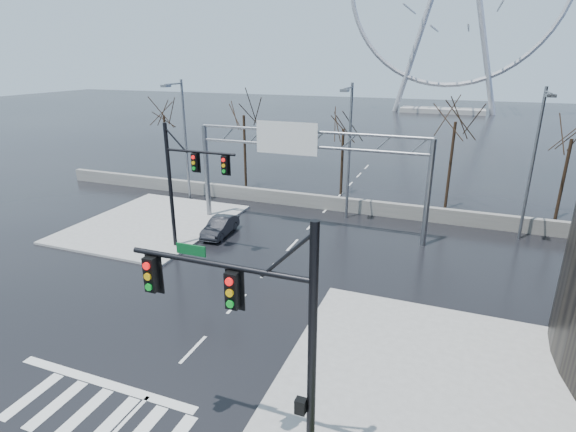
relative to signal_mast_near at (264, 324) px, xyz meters
The scene contains 16 objects.
ground 8.15m from the signal_mast_near, 141.85° to the left, with size 260.00×260.00×0.00m, color black.
sidewalk_right_ext 9.12m from the signal_mast_near, 51.18° to the left, with size 12.00×10.00×0.15m, color gray.
sidewalk_far 23.25m from the signal_mast_near, 135.18° to the left, with size 10.00×12.00×0.15m, color gray.
barrier_wall 24.96m from the signal_mast_near, 102.07° to the left, with size 52.00×0.50×1.10m, color slate.
signal_mast_near is the anchor object (origin of this frame).
signal_mast_far 17.03m from the signal_mast_near, 130.26° to the left, with size 4.72×0.41×8.00m.
sign_gantry 19.79m from the signal_mast_near, 106.19° to the left, with size 16.36×0.40×7.60m.
streetlight_left 28.07m from the signal_mast_near, 127.67° to the left, with size 0.50×2.55×10.00m.
streetlight_mid 22.44m from the signal_mast_near, 98.05° to the left, with size 0.50×2.55×10.00m.
streetlight_right 23.92m from the signal_mast_near, 68.25° to the left, with size 0.50×2.55×10.00m.
tree_far_left 36.36m from the signal_mast_near, 129.53° to the left, with size 3.50×3.50×7.00m.
tree_left 30.98m from the signal_mast_near, 117.18° to the left, with size 3.75×3.75×7.50m.
tree_center 29.00m from the signal_mast_near, 100.21° to the left, with size 3.25×3.25×6.50m.
tree_right 27.84m from the signal_mast_near, 82.02° to the left, with size 3.90×3.90×7.80m.
tree_far_right 30.45m from the signal_mast_near, 67.07° to the left, with size 3.40×3.40×6.80m.
car 19.51m from the signal_mast_near, 123.24° to the left, with size 1.32×3.77×1.24m, color black.
Camera 1 is at (9.46, -13.49, 11.61)m, focal length 28.00 mm.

